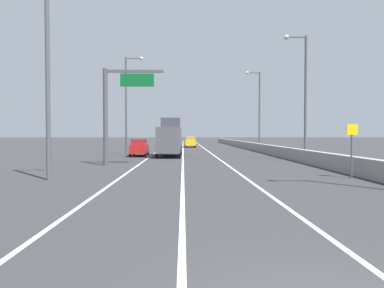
{
  "coord_description": "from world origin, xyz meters",
  "views": [
    {
      "loc": [
        -1.98,
        -4.99,
        2.49
      ],
      "look_at": [
        -0.92,
        39.06,
        1.22
      ],
      "focal_mm": 34.86,
      "sensor_mm": 36.0,
      "label": 1
    }
  ],
  "objects_px": {
    "lamp_post_left_near": "(52,58)",
    "lamp_post_left_mid": "(128,99)",
    "speed_advisory_sign": "(352,146)",
    "lamp_post_right_third": "(258,106)",
    "car_green_2": "(175,140)",
    "lamp_post_right_second": "(303,90)",
    "overhead_sign_gantry": "(115,104)",
    "car_red_1": "(139,148)",
    "box_truck": "(170,139)",
    "car_white_0": "(191,141)",
    "car_yellow_3": "(190,142)"
  },
  "relations": [
    {
      "from": "lamp_post_left_near",
      "to": "lamp_post_left_mid",
      "type": "distance_m",
      "value": 23.86
    },
    {
      "from": "speed_advisory_sign",
      "to": "lamp_post_right_third",
      "type": "bearing_deg",
      "value": 87.45
    },
    {
      "from": "car_green_2",
      "to": "lamp_post_right_second",
      "type": "bearing_deg",
      "value": -76.27
    },
    {
      "from": "lamp_post_left_near",
      "to": "overhead_sign_gantry",
      "type": "bearing_deg",
      "value": 79.83
    },
    {
      "from": "car_red_1",
      "to": "overhead_sign_gantry",
      "type": "bearing_deg",
      "value": -92.49
    },
    {
      "from": "overhead_sign_gantry",
      "to": "box_truck",
      "type": "bearing_deg",
      "value": 70.77
    },
    {
      "from": "overhead_sign_gantry",
      "to": "car_white_0",
      "type": "bearing_deg",
      "value": 81.52
    },
    {
      "from": "lamp_post_left_near",
      "to": "car_red_1",
      "type": "distance_m",
      "value": 21.59
    },
    {
      "from": "overhead_sign_gantry",
      "to": "lamp_post_left_near",
      "type": "bearing_deg",
      "value": -100.17
    },
    {
      "from": "overhead_sign_gantry",
      "to": "lamp_post_left_mid",
      "type": "relative_size",
      "value": 0.66
    },
    {
      "from": "speed_advisory_sign",
      "to": "car_green_2",
      "type": "xyz_separation_m",
      "value": [
        -11.1,
        65.43,
        -0.78
      ]
    },
    {
      "from": "lamp_post_right_second",
      "to": "lamp_post_left_near",
      "type": "bearing_deg",
      "value": -142.16
    },
    {
      "from": "car_green_2",
      "to": "car_yellow_3",
      "type": "xyz_separation_m",
      "value": [
        3.06,
        -19.52,
        -0.05
      ]
    },
    {
      "from": "lamp_post_right_third",
      "to": "car_white_0",
      "type": "distance_m",
      "value": 23.6
    },
    {
      "from": "speed_advisory_sign",
      "to": "car_red_1",
      "type": "bearing_deg",
      "value": 124.8
    },
    {
      "from": "overhead_sign_gantry",
      "to": "car_yellow_3",
      "type": "height_order",
      "value": "overhead_sign_gantry"
    },
    {
      "from": "lamp_post_right_third",
      "to": "box_truck",
      "type": "relative_size",
      "value": 1.44
    },
    {
      "from": "lamp_post_left_mid",
      "to": "box_truck",
      "type": "relative_size",
      "value": 1.44
    },
    {
      "from": "lamp_post_right_third",
      "to": "lamp_post_left_near",
      "type": "relative_size",
      "value": 1.0
    },
    {
      "from": "lamp_post_right_third",
      "to": "car_white_0",
      "type": "xyz_separation_m",
      "value": [
        -9.31,
        20.97,
        -5.54
      ]
    },
    {
      "from": "speed_advisory_sign",
      "to": "car_green_2",
      "type": "height_order",
      "value": "speed_advisory_sign"
    },
    {
      "from": "car_white_0",
      "to": "car_yellow_3",
      "type": "distance_m",
      "value": 8.37
    },
    {
      "from": "lamp_post_right_third",
      "to": "car_yellow_3",
      "type": "distance_m",
      "value": 16.75
    },
    {
      "from": "lamp_post_right_third",
      "to": "car_yellow_3",
      "type": "bearing_deg",
      "value": 127.09
    },
    {
      "from": "lamp_post_left_mid",
      "to": "car_red_1",
      "type": "height_order",
      "value": "lamp_post_left_mid"
    },
    {
      "from": "lamp_post_right_third",
      "to": "car_red_1",
      "type": "xyz_separation_m",
      "value": [
        -15.6,
        -13.0,
        -5.55
      ]
    },
    {
      "from": "car_green_2",
      "to": "car_yellow_3",
      "type": "bearing_deg",
      "value": -81.1
    },
    {
      "from": "overhead_sign_gantry",
      "to": "car_red_1",
      "type": "height_order",
      "value": "overhead_sign_gantry"
    },
    {
      "from": "speed_advisory_sign",
      "to": "car_white_0",
      "type": "distance_m",
      "value": 54.84
    },
    {
      "from": "lamp_post_left_near",
      "to": "car_red_1",
      "type": "bearing_deg",
      "value": 84.1
    },
    {
      "from": "lamp_post_left_mid",
      "to": "car_white_0",
      "type": "relative_size",
      "value": 2.66
    },
    {
      "from": "lamp_post_left_near",
      "to": "car_white_0",
      "type": "xyz_separation_m",
      "value": [
        8.44,
        54.72,
        -5.54
      ]
    },
    {
      "from": "car_white_0",
      "to": "car_yellow_3",
      "type": "xyz_separation_m",
      "value": [
        -0.22,
        -8.37,
        -0.01
      ]
    },
    {
      "from": "lamp_post_left_mid",
      "to": "car_green_2",
      "type": "bearing_deg",
      "value": 83.65
    },
    {
      "from": "speed_advisory_sign",
      "to": "car_white_0",
      "type": "relative_size",
      "value": 0.7
    },
    {
      "from": "speed_advisory_sign",
      "to": "car_white_0",
      "type": "bearing_deg",
      "value": 98.2
    },
    {
      "from": "car_red_1",
      "to": "box_truck",
      "type": "relative_size",
      "value": 0.59
    },
    {
      "from": "lamp_post_right_second",
      "to": "overhead_sign_gantry",
      "type": "bearing_deg",
      "value": -163.71
    },
    {
      "from": "car_green_2",
      "to": "overhead_sign_gantry",
      "type": "bearing_deg",
      "value": -93.55
    },
    {
      "from": "overhead_sign_gantry",
      "to": "speed_advisory_sign",
      "type": "bearing_deg",
      "value": -30.71
    },
    {
      "from": "lamp_post_right_third",
      "to": "car_green_2",
      "type": "distance_m",
      "value": 34.94
    },
    {
      "from": "speed_advisory_sign",
      "to": "lamp_post_left_near",
      "type": "xyz_separation_m",
      "value": [
        -16.26,
        -0.45,
        4.72
      ]
    },
    {
      "from": "lamp_post_left_near",
      "to": "car_green_2",
      "type": "height_order",
      "value": "lamp_post_left_near"
    },
    {
      "from": "speed_advisory_sign",
      "to": "lamp_post_right_second",
      "type": "bearing_deg",
      "value": 83.18
    },
    {
      "from": "car_green_2",
      "to": "lamp_post_left_near",
      "type": "bearing_deg",
      "value": -94.48
    },
    {
      "from": "overhead_sign_gantry",
      "to": "lamp_post_right_second",
      "type": "xyz_separation_m",
      "value": [
        16.23,
        4.74,
        1.75
      ]
    },
    {
      "from": "car_white_0",
      "to": "box_truck",
      "type": "bearing_deg",
      "value": -94.86
    },
    {
      "from": "lamp_post_right_second",
      "to": "car_green_2",
      "type": "height_order",
      "value": "lamp_post_right_second"
    },
    {
      "from": "car_white_0",
      "to": "box_truck",
      "type": "xyz_separation_m",
      "value": [
        -2.94,
        -34.52,
        0.98
      ]
    },
    {
      "from": "overhead_sign_gantry",
      "to": "car_green_2",
      "type": "distance_m",
      "value": 56.98
    }
  ]
}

